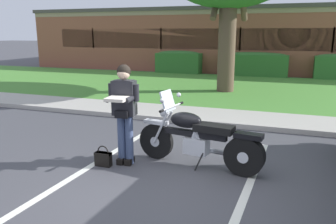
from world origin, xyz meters
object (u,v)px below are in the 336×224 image
rider_person (124,107)px  handbag (103,158)px  hedge_center_left (254,64)px  motorcycle (202,139)px  brick_building (252,39)px  hedge_left (179,62)px

rider_person → handbag: rider_person is taller
handbag → hedge_center_left: (1.11, 13.07, 0.51)m
motorcycle → brick_building: 18.70m
hedge_left → brick_building: size_ratio=0.09×
hedge_left → brick_building: bearing=62.3°
rider_person → hedge_center_left: size_ratio=0.52×
rider_person → hedge_left: size_ratio=0.70×
rider_person → brick_building: size_ratio=0.07×
brick_building → hedge_left: bearing=-117.7°
motorcycle → brick_building: bearing=94.0°
rider_person → brick_building: 18.93m
hedge_left → brick_building: brick_building is taller
rider_person → brick_building: (-0.03, 18.91, 0.78)m
rider_person → handbag: size_ratio=4.74×
hedge_left → handbag: bearing=-77.4°
handbag → hedge_left: size_ratio=0.15×
motorcycle → rider_person: size_ratio=1.31×
motorcycle → handbag: size_ratio=6.21×
hedge_left → hedge_center_left: 4.03m
rider_person → hedge_left: rider_person is taller
motorcycle → brick_building: size_ratio=0.09×
rider_person → hedge_left: 13.25m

